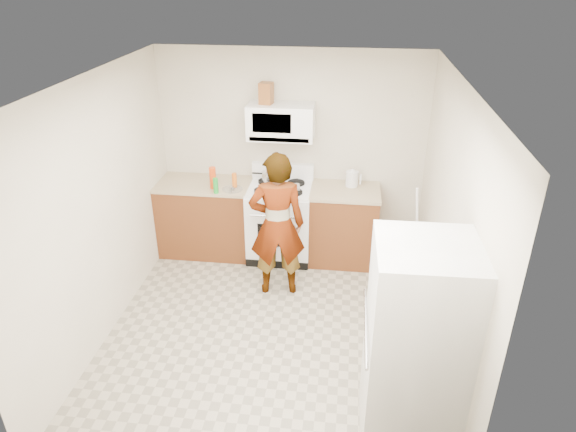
% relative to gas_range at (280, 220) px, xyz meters
% --- Properties ---
extents(floor, '(3.60, 3.60, 0.00)m').
position_rel_gas_range_xyz_m(floor, '(0.10, -1.48, -0.49)').
color(floor, gray).
rests_on(floor, ground).
extents(back_wall, '(3.20, 0.02, 2.50)m').
position_rel_gas_range_xyz_m(back_wall, '(0.10, 0.31, 0.76)').
color(back_wall, beige).
rests_on(back_wall, floor).
extents(right_wall, '(0.02, 3.60, 2.50)m').
position_rel_gas_range_xyz_m(right_wall, '(1.69, -1.48, 0.76)').
color(right_wall, beige).
rests_on(right_wall, floor).
extents(cabinet_left, '(1.12, 0.62, 0.90)m').
position_rel_gas_range_xyz_m(cabinet_left, '(-0.94, 0.01, -0.04)').
color(cabinet_left, brown).
rests_on(cabinet_left, floor).
extents(counter_left, '(1.14, 0.64, 0.03)m').
position_rel_gas_range_xyz_m(counter_left, '(-0.94, 0.01, 0.43)').
color(counter_left, tan).
rests_on(counter_left, cabinet_left).
extents(cabinet_right, '(0.80, 0.62, 0.90)m').
position_rel_gas_range_xyz_m(cabinet_right, '(0.78, 0.01, -0.04)').
color(cabinet_right, brown).
rests_on(cabinet_right, floor).
extents(counter_right, '(0.82, 0.64, 0.03)m').
position_rel_gas_range_xyz_m(counter_right, '(0.78, 0.01, 0.43)').
color(counter_right, tan).
rests_on(counter_right, cabinet_right).
extents(gas_range, '(0.76, 0.65, 1.13)m').
position_rel_gas_range_xyz_m(gas_range, '(0.00, 0.00, 0.00)').
color(gas_range, white).
rests_on(gas_range, floor).
extents(microwave, '(0.76, 0.38, 0.40)m').
position_rel_gas_range_xyz_m(microwave, '(0.00, 0.13, 1.21)').
color(microwave, white).
rests_on(microwave, back_wall).
extents(person, '(0.66, 0.49, 1.65)m').
position_rel_gas_range_xyz_m(person, '(0.07, -0.77, 0.34)').
color(person, tan).
rests_on(person, floor).
extents(fridge, '(0.71, 0.71, 1.70)m').
position_rel_gas_range_xyz_m(fridge, '(1.35, -2.58, 0.36)').
color(fridge, silver).
rests_on(fridge, floor).
extents(kettle, '(0.18, 0.18, 0.18)m').
position_rel_gas_range_xyz_m(kettle, '(0.85, 0.14, 0.54)').
color(kettle, silver).
rests_on(kettle, counter_right).
extents(jug, '(0.16, 0.16, 0.24)m').
position_rel_gas_range_xyz_m(jug, '(-0.17, 0.12, 1.53)').
color(jug, brown).
rests_on(jug, microwave).
extents(saucepan, '(0.21, 0.21, 0.11)m').
position_rel_gas_range_xyz_m(saucepan, '(-0.13, 0.12, 0.52)').
color(saucepan, '#BDBDC2').
rests_on(saucepan, gas_range).
extents(tray, '(0.27, 0.20, 0.05)m').
position_rel_gas_range_xyz_m(tray, '(0.12, -0.06, 0.47)').
color(tray, white).
rests_on(tray, gas_range).
extents(bottle_spray, '(0.10, 0.10, 0.26)m').
position_rel_gas_range_xyz_m(bottle_spray, '(-0.78, -0.13, 0.58)').
color(bottle_spray, '#D74010').
rests_on(bottle_spray, counter_left).
extents(bottle_hot_sauce, '(0.07, 0.07, 0.18)m').
position_rel_gas_range_xyz_m(bottle_hot_sauce, '(-0.53, -0.07, 0.54)').
color(bottle_hot_sauce, orange).
rests_on(bottle_hot_sauce, counter_left).
extents(bottle_green_cap, '(0.07, 0.07, 0.19)m').
position_rel_gas_range_xyz_m(bottle_green_cap, '(-0.71, -0.27, 0.54)').
color(bottle_green_cap, '#198D27').
rests_on(bottle_green_cap, counter_left).
extents(pot_lid, '(0.29, 0.29, 0.01)m').
position_rel_gas_range_xyz_m(pot_lid, '(-0.55, -0.15, 0.46)').
color(pot_lid, silver).
rests_on(pot_lid, counter_left).
extents(broom, '(0.18, 0.21, 1.19)m').
position_rel_gas_range_xyz_m(broom, '(1.61, -0.35, 0.12)').
color(broom, white).
rests_on(broom, floor).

